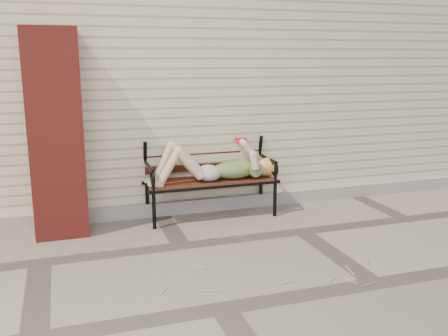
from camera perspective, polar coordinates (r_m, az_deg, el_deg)
name	(u,v)px	position (r m, az deg, el deg)	size (l,w,h in m)	color
ground	(302,231)	(5.15, 8.92, -7.18)	(80.00, 80.00, 0.00)	gray
house_wall	(214,72)	(7.64, -1.13, 10.89)	(8.00, 4.00, 3.00)	beige
foundation_strip	(265,199)	(5.96, 4.71, -3.55)	(8.00, 0.10, 0.15)	#A49D94
brick_pillar	(56,134)	(5.10, -18.66, 3.73)	(0.50, 0.50, 2.00)	maroon
garden_bench	(209,166)	(5.49, -1.77, 0.24)	(1.52, 0.61, 0.99)	black
reading_woman	(213,165)	(5.37, -1.28, 0.33)	(1.44, 0.33, 0.45)	#0A3947
straw_scatter	(241,275)	(4.11, 1.91, -12.15)	(1.93, 1.57, 0.01)	tan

